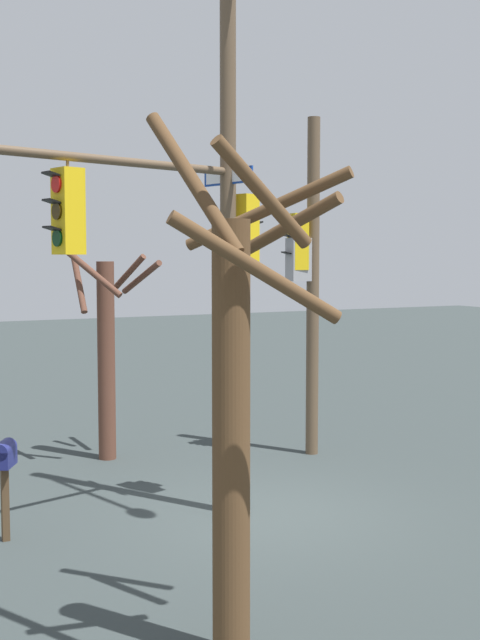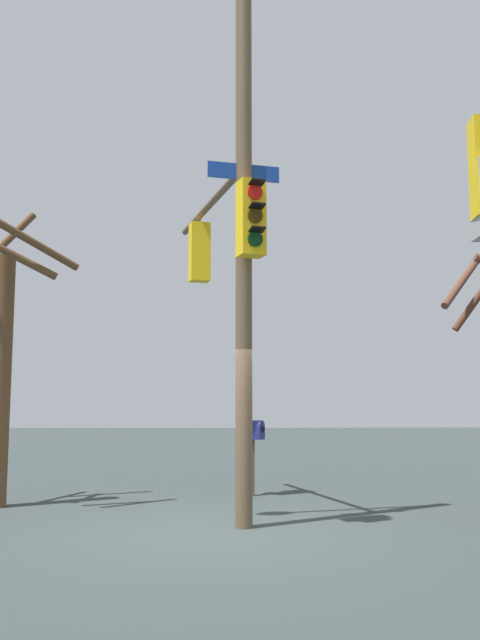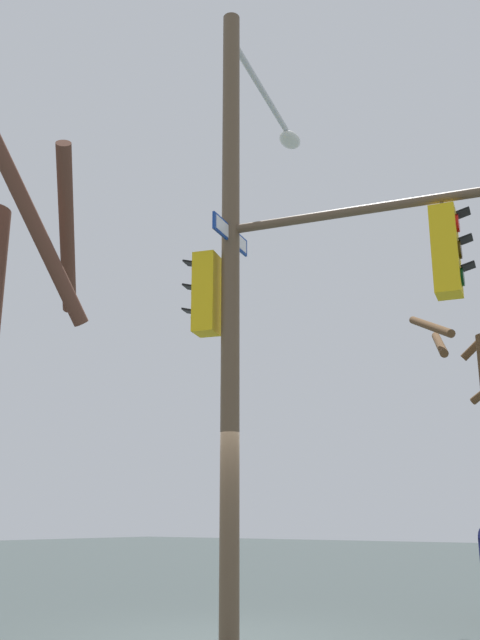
% 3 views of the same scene
% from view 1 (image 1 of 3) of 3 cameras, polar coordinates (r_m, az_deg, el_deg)
% --- Properties ---
extents(ground_plane, '(80.00, 80.00, 0.00)m').
position_cam_1_polar(ground_plane, '(12.80, 1.83, -13.50)').
color(ground_plane, '#313939').
extents(main_signal_pole_assembly, '(4.96, 3.68, 8.62)m').
position_cam_1_polar(main_signal_pole_assembly, '(11.90, -1.93, 8.23)').
color(main_signal_pole_assembly, brown).
rests_on(main_signal_pole_assembly, ground).
extents(secondary_pole_assembly, '(0.80, 0.39, 6.66)m').
position_cam_1_polar(secondary_pole_assembly, '(16.04, 4.76, 3.23)').
color(secondary_pole_assembly, brown).
rests_on(secondary_pole_assembly, ground).
extents(mailbox, '(0.42, 0.50, 1.41)m').
position_cam_1_polar(mailbox, '(11.83, -16.25, -9.58)').
color(mailbox, '#4C3823').
rests_on(mailbox, ground).
extents(bare_tree_behind_pole, '(1.86, 1.82, 4.46)m').
position_cam_1_polar(bare_tree_behind_pole, '(15.92, -9.37, -1.84)').
color(bare_tree_behind_pole, brown).
rests_on(bare_tree_behind_pole, ground).
extents(bare_tree_across_street, '(2.27, 2.29, 5.28)m').
position_cam_1_polar(bare_tree_across_street, '(7.85, -0.34, -5.66)').
color(bare_tree_across_street, brown).
rests_on(bare_tree_across_street, ground).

